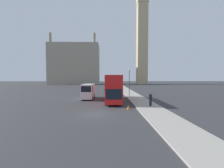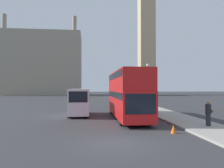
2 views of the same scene
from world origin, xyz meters
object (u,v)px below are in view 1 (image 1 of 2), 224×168
Objects in this scene: white_van at (88,91)px; red_double_decker_bus at (113,87)px; pedestrian at (151,99)px; street_lamp at (129,78)px; clock_tower at (142,28)px.

red_double_decker_bus is at bearing -30.20° from white_van.
pedestrian is 11.84m from street_lamp.
red_double_decker_bus is 7.49m from pedestrian.
street_lamp reaches higher than pedestrian.
street_lamp reaches higher than red_double_decker_bus.
clock_tower reaches higher than pedestrian.
pedestrian is at bearing -101.51° from clock_tower.
red_double_decker_bus is at bearing -121.16° from street_lamp.
red_double_decker_bus is 1.90× the size of street_lamp.
red_double_decker_bus is (-19.82, -67.14, -31.80)m from clock_tower.
pedestrian is 0.31× the size of street_lamp.
white_van is at bearing -110.77° from clock_tower.
clock_tower is 12.23× the size of white_van.
street_lamp is at bearing 22.19° from white_van.
pedestrian is at bearing -39.63° from white_van.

